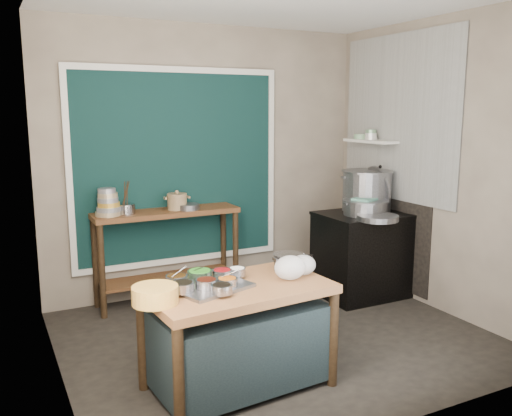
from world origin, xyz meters
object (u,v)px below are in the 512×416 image
prep_table (238,337)px  condiment_tray (212,287)px  stock_pot (367,191)px  yellow_basin (155,295)px  saucepan (288,262)px  ceramic_crock (177,202)px  stove_block (363,256)px  utensil_cup (127,209)px  steamer (366,207)px  back_counter (168,256)px

prep_table → condiment_tray: (-0.19, 0.02, 0.39)m
condiment_tray → stock_pot: stock_pot is taller
yellow_basin → saucepan: 1.12m
ceramic_crock → stock_pot: bearing=-17.7°
condiment_tray → yellow_basin: (-0.42, -0.10, 0.04)m
yellow_basin → ceramic_crock: bearing=67.6°
stove_block → yellow_basin: yellow_basin is taller
prep_table → utensil_cup: size_ratio=7.63×
saucepan → prep_table: bearing=-174.6°
prep_table → saucepan: 0.67m
stove_block → steamer: steamer is taller
ceramic_crock → prep_table: bearing=-96.4°
condiment_tray → saucepan: (0.67, 0.13, 0.05)m
stove_block → stock_pot: size_ratio=1.64×
ceramic_crock → stock_pot: size_ratio=0.38×
condiment_tray → steamer: size_ratio=1.03×
back_counter → yellow_basin: (-0.71, -1.99, 0.33)m
stove_block → condiment_tray: bearing=-152.0°
utensil_cup → steamer: utensil_cup is taller
prep_table → yellow_basin: size_ratio=4.31×
stove_block → steamer: (-0.05, -0.08, 0.53)m
ceramic_crock → steamer: ceramic_crock is taller
steamer → back_counter: bearing=156.4°
stove_block → condiment_tray: (-2.19, -1.16, 0.34)m
saucepan → stock_pot: 2.00m
saucepan → utensil_cup: size_ratio=1.43×
yellow_basin → ceramic_crock: size_ratio=1.38×
back_counter → prep_table: bearing=-93.0°
back_counter → stove_block: back_counter is taller
saucepan → ceramic_crock: bearing=87.1°
back_counter → ceramic_crock: (0.11, -0.01, 0.55)m
stock_pot → back_counter: bearing=162.9°
prep_table → back_counter: (0.10, 1.91, 0.10)m
back_counter → saucepan: (0.39, -1.76, 0.34)m
prep_table → stove_block: size_ratio=1.39×
saucepan → ceramic_crock: size_ratio=1.11×
back_counter → condiment_tray: bearing=-98.6°
stove_block → stock_pot: 0.69m
steamer → saucepan: bearing=-146.9°
stove_block → prep_table: bearing=-149.5°
stove_block → saucepan: saucepan is taller
saucepan → utensil_cup: utensil_cup is taller
back_counter → stock_pot: stock_pot is taller
steamer → stock_pot: bearing=50.1°
yellow_basin → utensil_cup: bearing=81.1°
prep_table → ceramic_crock: size_ratio=5.95×
prep_table → steamer: size_ratio=2.62×
stove_block → steamer: size_ratio=1.88×
prep_table → stock_pot: bearing=27.3°
stock_pot → ceramic_crock: bearing=162.3°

